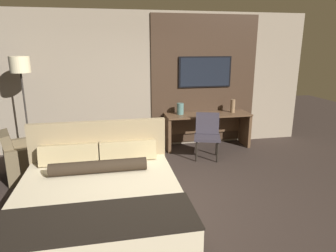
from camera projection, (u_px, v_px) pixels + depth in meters
name	position (u px, v px, depth m)	size (l,w,h in m)	color
ground_plane	(165.00, 206.00, 4.10)	(16.00, 16.00, 0.00)	#332823
wall_back_tv_panel	(150.00, 82.00, 6.22)	(7.20, 0.09, 2.80)	gray
bed	(100.00, 201.00, 3.64)	(1.96, 2.09, 1.07)	#33281E
desk	(207.00, 124.00, 6.39)	(1.79, 0.56, 0.74)	brown
tv	(205.00, 72.00, 6.33)	(1.15, 0.04, 0.65)	black
desk_chair	(207.00, 132.00, 5.79)	(0.61, 0.60, 0.87)	#38333D
armchair_by_window	(26.00, 160.00, 4.96)	(0.89, 0.91, 0.81)	brown
floor_lamp	(21.00, 74.00, 5.22)	(0.34, 0.34, 1.95)	#282623
vase_tall	(233.00, 106.00, 6.39)	(0.10, 0.10, 0.28)	#846647
vase_short	(180.00, 109.00, 6.21)	(0.14, 0.14, 0.23)	#4C706B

